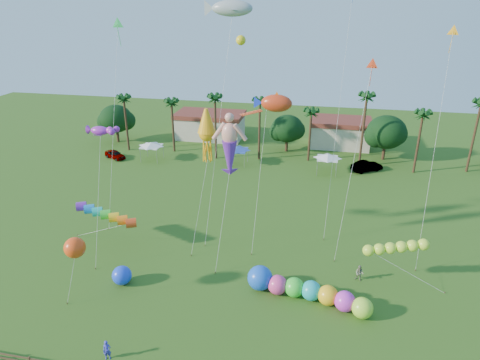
% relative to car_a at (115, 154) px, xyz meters
% --- Properties ---
extents(ground, '(160.00, 160.00, 0.00)m').
position_rel_car_a_xyz_m(ground, '(26.33, -35.52, -0.68)').
color(ground, '#285116').
rests_on(ground, ground).
extents(tree_line, '(69.46, 8.91, 11.00)m').
position_rel_car_a_xyz_m(tree_line, '(29.90, 8.47, 3.59)').
color(tree_line, '#3A2819').
rests_on(tree_line, ground).
extents(buildings_row, '(35.00, 7.00, 4.00)m').
position_rel_car_a_xyz_m(buildings_row, '(23.24, 14.48, 1.32)').
color(buildings_row, beige).
rests_on(buildings_row, ground).
extents(tent_row, '(31.00, 4.00, 0.60)m').
position_rel_car_a_xyz_m(tent_row, '(20.33, 0.81, 2.07)').
color(tent_row, white).
rests_on(tent_row, ground).
extents(car_a, '(4.31, 3.29, 1.37)m').
position_rel_car_a_xyz_m(car_a, '(0.00, 0.00, 0.00)').
color(car_a, '#4C4C54').
rests_on(car_a, ground).
extents(car_b, '(4.99, 4.04, 1.60)m').
position_rel_car_a_xyz_m(car_b, '(40.33, 2.57, 0.11)').
color(car_b, '#4C4C54').
rests_on(car_b, ground).
extents(spectator_a, '(0.67, 0.55, 1.58)m').
position_rel_car_a_xyz_m(spectator_a, '(19.34, -39.62, 0.11)').
color(spectator_a, '#3837C2').
rests_on(spectator_a, ground).
extents(spectator_b, '(0.93, 0.84, 1.57)m').
position_rel_car_a_xyz_m(spectator_b, '(37.84, -26.13, 0.10)').
color(spectator_b, gray).
rests_on(spectator_b, ground).
extents(caterpillar_inflatable, '(11.11, 4.27, 2.28)m').
position_rel_car_a_xyz_m(caterpillar_inflatable, '(32.87, -29.92, 0.27)').
color(caterpillar_inflatable, '#EF3F91').
rests_on(caterpillar_inflatable, ground).
extents(blue_ball, '(1.79, 1.79, 1.79)m').
position_rel_car_a_xyz_m(blue_ball, '(16.35, -31.06, 0.21)').
color(blue_ball, '#1C44FF').
rests_on(blue_ball, ground).
extents(rainbow_tube, '(9.17, 2.93, 3.59)m').
position_rel_car_a_xyz_m(rainbow_tube, '(13.00, -25.27, 2.40)').
color(rainbow_tube, red).
rests_on(rainbow_tube, ground).
extents(green_worm, '(9.89, 3.09, 4.07)m').
position_rel_car_a_xyz_m(green_worm, '(38.35, -26.29, 2.75)').
color(green_worm, '#C4F235').
rests_on(green_worm, ground).
extents(orange_ball_kite, '(2.08, 2.01, 6.15)m').
position_rel_car_a_xyz_m(orange_ball_kite, '(13.97, -33.81, 4.57)').
color(orange_ball_kite, '#FF4714').
rests_on(orange_ball_kite, ground).
extents(merman_kite, '(2.90, 5.89, 14.08)m').
position_rel_car_a_xyz_m(merman_kite, '(24.82, -23.10, 10.42)').
color(merman_kite, '#EB9785').
rests_on(merman_kite, ground).
extents(fish_kite, '(4.85, 5.94, 15.81)m').
position_rel_car_a_xyz_m(fish_kite, '(28.72, -19.20, 14.15)').
color(fish_kite, red).
rests_on(fish_kite, ground).
extents(shark_kite, '(5.71, 7.40, 24.48)m').
position_rel_car_a_xyz_m(shark_kite, '(23.89, -17.46, 22.82)').
color(shark_kite, '#9AA3A8').
rests_on(shark_kite, ground).
extents(squid_kite, '(2.07, 4.67, 14.69)m').
position_rel_car_a_xyz_m(squid_kite, '(22.20, -21.73, 11.40)').
color(squid_kite, '#FFA714').
rests_on(squid_kite, ground).
extents(lobster_kite, '(3.65, 6.34, 13.26)m').
position_rel_car_a_xyz_m(lobster_kite, '(12.32, -24.67, 11.94)').
color(lobster_kite, purple).
rests_on(lobster_kite, ground).
extents(delta_kite_red, '(2.55, 5.13, 19.32)m').
position_rel_car_a_xyz_m(delta_kite_red, '(37.43, -18.62, 17.71)').
color(delta_kite_red, '#ED3E1A').
rests_on(delta_kite_red, ground).
extents(delta_kite_yellow, '(1.11, 4.58, 22.33)m').
position_rel_car_a_xyz_m(delta_kite_yellow, '(43.76, -19.37, 20.55)').
color(delta_kite_yellow, '#FFA41A').
rests_on(delta_kite_yellow, ground).
extents(delta_kite_green, '(2.09, 5.06, 22.62)m').
position_rel_car_a_xyz_m(delta_kite_green, '(11.57, -17.24, 20.95)').
color(delta_kite_green, '#32D560').
rests_on(delta_kite_green, ground).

